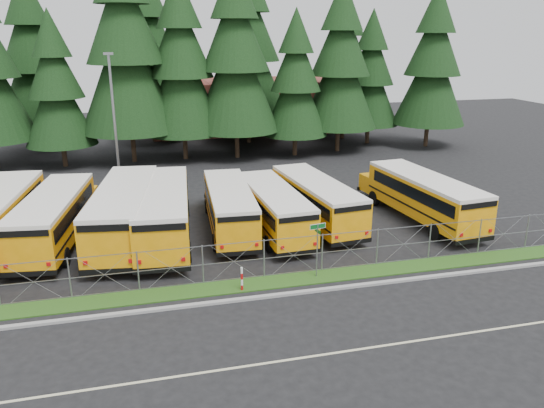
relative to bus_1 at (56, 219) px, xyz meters
The scene contains 28 objects.
ground 13.05m from the bus_1, 28.25° to the right, with size 120.00×120.00×0.00m, color black.
curb 14.76m from the bus_1, 38.96° to the right, with size 50.00×0.25×0.12m, color gray.
grass_verge 13.93m from the bus_1, 34.45° to the right, with size 50.00×1.40×0.06m, color #1F4C15.
road_lane_line 18.23m from the bus_1, 51.07° to the right, with size 50.00×0.12×0.01m, color beige.
chainlink_fence 13.47m from the bus_1, 32.00° to the right, with size 44.00×0.10×2.00m, color gray, non-canonical shape.
brick_building 38.11m from the bus_1, 62.78° to the left, with size 22.00×10.00×6.00m, color brown.
bus_1 is the anchor object (origin of this frame).
bus_2 3.84m from the bus_1, ahead, with size 2.91×12.34×3.23m, color orange, non-canonical shape.
bus_3 6.04m from the bus_1, ahead, with size 2.86×12.14×3.18m, color orange, non-canonical shape.
bus_4 9.87m from the bus_1, ahead, with size 2.51×10.64×2.79m, color orange, non-canonical shape.
bus_5 12.40m from the bus_1, ahead, with size 2.49×10.54×2.76m, color orange, non-canonical shape.
bus_6 15.28m from the bus_1, ahead, with size 2.56×10.85×2.85m, color orange, non-canonical shape.
bus_east 22.08m from the bus_1, ahead, with size 2.68×11.36×2.98m, color orange, non-canonical shape.
street_sign 15.09m from the bus_1, 30.98° to the right, with size 0.83×0.55×2.81m.
striped_bollard 12.34m from the bus_1, 42.46° to the right, with size 0.11×0.11×1.20m, color #B20C0C.
light_standard 12.44m from the bus_1, 74.36° to the left, with size 0.70×0.35×10.14m.
conifer_2 20.15m from the bus_1, 95.21° to the left, with size 6.12×6.12×13.53m, color black, non-canonical shape.
conifer_3 21.87m from the bus_1, 77.74° to the left, with size 8.89×8.89×19.65m, color black, non-canonical shape.
conifer_4 22.79m from the bus_1, 65.34° to the left, with size 7.61×7.61×16.82m, color black, non-canonical shape.
conifer_5 24.84m from the bus_1, 53.90° to the left, with size 8.13×8.13×17.98m, color black, non-canonical shape.
conifer_6 27.62m from the bus_1, 43.64° to the left, with size 6.22×6.22×13.76m, color black, non-canonical shape.
conifer_7 31.96m from the bus_1, 38.72° to the left, with size 7.50×7.50×16.59m, color black, non-canonical shape.
conifer_8 37.02m from the bus_1, 37.84° to the left, with size 6.28×6.28×13.90m, color black, non-canonical shape.
conifer_9 39.96m from the bus_1, 29.54° to the left, with size 7.35×7.35×16.25m, color black, non-canonical shape.
conifer_10 28.60m from the bus_1, 99.72° to the left, with size 7.82×7.82×17.28m, color black, non-canonical shape.
conifer_11 30.79m from the bus_1, 77.44° to the left, with size 8.32×8.32×18.41m, color black, non-canonical shape.
conifer_12 31.89m from the bus_1, 57.59° to the left, with size 8.64×8.64×19.12m, color black, non-canonical shape.
conifer_13 37.96m from the bus_1, 43.23° to the left, with size 7.16×7.16×15.83m, color black, non-canonical shape.
Camera 1 is at (-6.42, -24.19, 11.57)m, focal length 35.00 mm.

